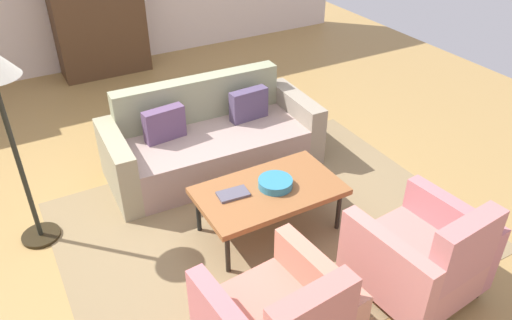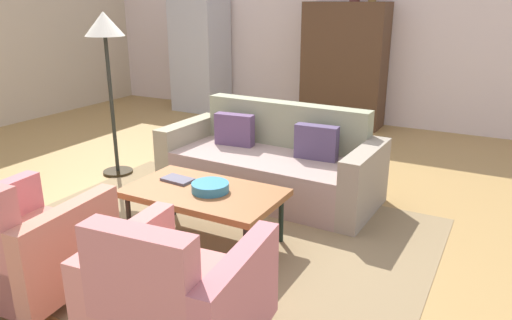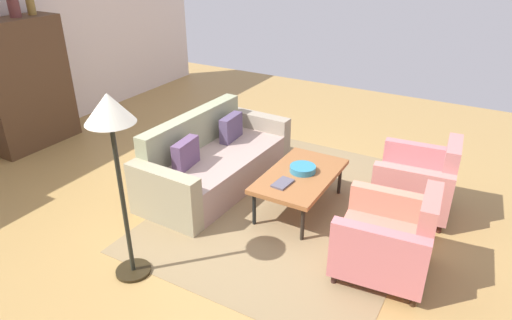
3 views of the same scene
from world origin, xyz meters
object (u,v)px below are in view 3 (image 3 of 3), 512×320
book_stack (283,183)px  floor_lamp (112,127)px  armchair_left (391,241)px  vase_tall (14,7)px  vase_round (30,3)px  armchair_right (420,184)px  coffee_table (300,177)px  fruit_bowl (303,169)px  couch (212,162)px  cabinet (25,84)px

book_stack → floor_lamp: (-1.45, 0.80, 0.99)m
armchair_left → floor_lamp: (-1.16, 2.03, 1.10)m
vase_tall → vase_round: vase_round is taller
armchair_right → coffee_table: bearing=112.2°
fruit_bowl → floor_lamp: (-1.81, 0.86, 0.97)m
book_stack → armchair_left: bearing=-103.4°
fruit_bowl → armchair_left: bearing=-119.3°
couch → book_stack: size_ratio=8.11×
cabinet → floor_lamp: size_ratio=1.05×
armchair_left → floor_lamp: size_ratio=0.51×
coffee_table → floor_lamp: 2.21m
fruit_bowl → cabinet: 4.18m
book_stack → vase_tall: bearing=88.4°
coffee_table → vase_tall: size_ratio=4.77×
coffee_table → armchair_left: (-0.59, -1.17, -0.06)m
couch → floor_lamp: size_ratio=1.24×
book_stack → fruit_bowl: bearing=-10.4°
armchair_right → book_stack: 1.53m
fruit_bowl → cabinet: bearing=94.8°
coffee_table → book_stack: 0.31m
coffee_table → fruit_bowl: fruit_bowl is taller
coffee_table → vase_round: vase_round is taller
armchair_left → book_stack: armchair_left is taller
vase_tall → floor_lamp: (-1.56, -3.27, -0.48)m
fruit_bowl → vase_tall: 4.39m
coffee_table → cabinet: bearing=94.0°
coffee_table → floor_lamp: (-1.75, 0.86, 1.04)m
cabinet → vase_tall: bearing=-2.7°
couch → floor_lamp: bearing=12.4°
couch → coffee_table: bearing=91.8°
armchair_left → book_stack: bearing=71.5°
couch → armchair_left: armchair_left is taller
armchair_left → floor_lamp: bearing=114.5°
book_stack → armchair_right: bearing=-53.7°
armchair_left → vase_round: size_ratio=3.01×
armchair_right → armchair_left: bearing=174.7°
coffee_table → cabinet: cabinet is taller
couch → vase_tall: bearing=-84.3°
coffee_table → book_stack: size_ratio=4.57×
armchair_right → fruit_bowl: 1.29m
cabinet → vase_round: bearing=-0.8°
cabinet → floor_lamp: (-1.46, -3.28, 0.54)m
fruit_bowl → vase_round: 4.39m
vase_round → armchair_left: bearing=-97.0°
cabinet → vase_round: size_ratio=6.16×
armchair_left → vase_tall: bearing=80.5°
coffee_table → vase_tall: (-0.19, 4.14, 1.52)m
armchair_right → couch: bearing=99.1°
vase_round → floor_lamp: (-1.81, -3.27, -0.50)m
coffee_table → armchair_right: (0.61, -1.17, -0.06)m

